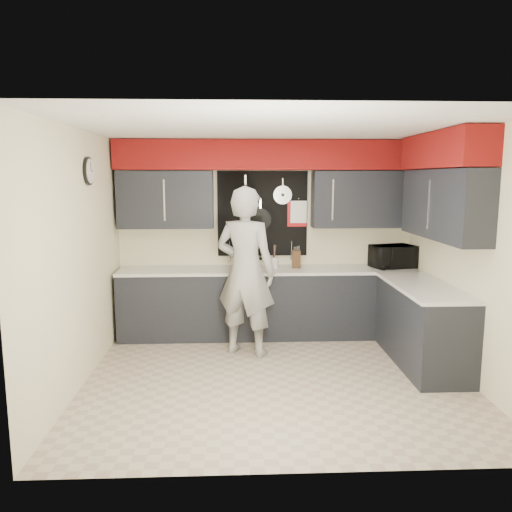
{
  "coord_description": "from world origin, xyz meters",
  "views": [
    {
      "loc": [
        -0.43,
        -5.04,
        2.11
      ],
      "look_at": [
        -0.19,
        0.5,
        1.24
      ],
      "focal_mm": 35.0,
      "sensor_mm": 36.0,
      "label": 1
    }
  ],
  "objects_px": {
    "microwave": "(393,256)",
    "knife_block": "(296,259)",
    "utensil_crock": "(274,263)",
    "coffee_maker": "(242,258)",
    "person": "(246,272)"
  },
  "relations": [
    {
      "from": "utensil_crock",
      "to": "person",
      "type": "xyz_separation_m",
      "value": [
        -0.4,
        -0.72,
        0.02
      ]
    },
    {
      "from": "utensil_crock",
      "to": "knife_block",
      "type": "bearing_deg",
      "value": -0.22
    },
    {
      "from": "microwave",
      "to": "coffee_maker",
      "type": "distance_m",
      "value": 2.02
    },
    {
      "from": "microwave",
      "to": "knife_block",
      "type": "relative_size",
      "value": 2.33
    },
    {
      "from": "knife_block",
      "to": "coffee_maker",
      "type": "bearing_deg",
      "value": -170.59
    },
    {
      "from": "coffee_maker",
      "to": "person",
      "type": "distance_m",
      "value": 0.64
    },
    {
      "from": "knife_block",
      "to": "person",
      "type": "bearing_deg",
      "value": -130.66
    },
    {
      "from": "microwave",
      "to": "coffee_maker",
      "type": "height_order",
      "value": "same"
    },
    {
      "from": "knife_block",
      "to": "utensil_crock",
      "type": "relative_size",
      "value": 1.65
    },
    {
      "from": "microwave",
      "to": "utensil_crock",
      "type": "height_order",
      "value": "microwave"
    },
    {
      "from": "person",
      "to": "coffee_maker",
      "type": "bearing_deg",
      "value": -62.1
    },
    {
      "from": "utensil_crock",
      "to": "coffee_maker",
      "type": "relative_size",
      "value": 0.47
    },
    {
      "from": "microwave",
      "to": "person",
      "type": "xyz_separation_m",
      "value": [
        -1.98,
        -0.68,
        -0.06
      ]
    },
    {
      "from": "knife_block",
      "to": "person",
      "type": "height_order",
      "value": "person"
    },
    {
      "from": "utensil_crock",
      "to": "person",
      "type": "bearing_deg",
      "value": -119.04
    }
  ]
}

